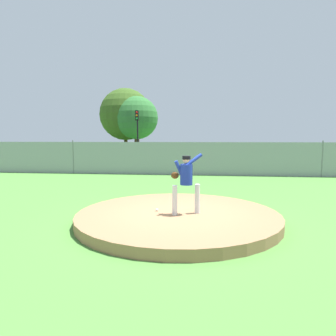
# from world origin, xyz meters

# --- Properties ---
(ground_plane) EXTENTS (80.00, 80.00, 0.00)m
(ground_plane) POSITION_xyz_m (0.00, 6.00, 0.00)
(ground_plane) COLOR #4C8438
(asphalt_strip) EXTENTS (44.00, 7.00, 0.01)m
(asphalt_strip) POSITION_xyz_m (0.00, 14.50, 0.00)
(asphalt_strip) COLOR #2B2B2D
(asphalt_strip) RESTS_ON ground_plane
(pitchers_mound) EXTENTS (5.37, 5.37, 0.25)m
(pitchers_mound) POSITION_xyz_m (0.00, 0.00, 0.13)
(pitchers_mound) COLOR #99704C
(pitchers_mound) RESTS_ON ground_plane
(pitcher_youth) EXTENTS (0.82, 0.39, 1.59)m
(pitcher_youth) POSITION_xyz_m (0.22, -0.17, 1.20)
(pitcher_youth) COLOR silver
(pitcher_youth) RESTS_ON pitchers_mound
(baseball) EXTENTS (0.07, 0.07, 0.07)m
(baseball) POSITION_xyz_m (-0.58, 0.05, 0.29)
(baseball) COLOR white
(baseball) RESTS_ON pitchers_mound
(chainlink_fence) EXTENTS (37.03, 0.07, 2.07)m
(chainlink_fence) POSITION_xyz_m (-0.00, 10.00, 0.99)
(chainlink_fence) COLOR gray
(chainlink_fence) RESTS_ON ground_plane
(parked_car_teal) EXTENTS (1.92, 4.83, 1.79)m
(parked_car_teal) POSITION_xyz_m (3.33, 14.57, 0.86)
(parked_car_teal) COLOR #146066
(parked_car_teal) RESTS_ON ground_plane
(parked_car_navy) EXTENTS (2.10, 4.78, 1.71)m
(parked_car_navy) POSITION_xyz_m (-2.15, 14.14, 0.82)
(parked_car_navy) COLOR #161E4C
(parked_car_navy) RESTS_ON ground_plane
(parked_car_burgundy) EXTENTS (2.06, 4.24, 1.61)m
(parked_car_burgundy) POSITION_xyz_m (-4.82, 14.39, 0.77)
(parked_car_burgundy) COLOR maroon
(parked_car_burgundy) RESTS_ON ground_plane
(parked_car_silver) EXTENTS (1.80, 4.66, 1.69)m
(parked_car_silver) POSITION_xyz_m (-9.45, 14.16, 0.81)
(parked_car_silver) COLOR #B7BABF
(parked_car_silver) RESTS_ON ground_plane
(parked_car_champagne) EXTENTS (2.08, 4.52, 1.74)m
(parked_car_champagne) POSITION_xyz_m (0.77, 14.84, 0.83)
(parked_car_champagne) COLOR tan
(parked_car_champagne) RESTS_ON ground_plane
(traffic_light_near) EXTENTS (0.28, 0.46, 4.68)m
(traffic_light_near) POSITION_xyz_m (-5.29, 19.06, 3.21)
(traffic_light_near) COLOR black
(traffic_light_near) RESTS_ON ground_plane
(tree_leaning_west) EXTENTS (5.53, 5.53, 7.49)m
(tree_leaning_west) POSITION_xyz_m (-7.67, 23.99, 4.72)
(tree_leaning_west) COLOR #4C331E
(tree_leaning_west) RESTS_ON ground_plane
(tree_broad_left) EXTENTS (4.43, 4.43, 6.49)m
(tree_broad_left) POSITION_xyz_m (-6.18, 22.79, 4.25)
(tree_broad_left) COLOR #4C331E
(tree_broad_left) RESTS_ON ground_plane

